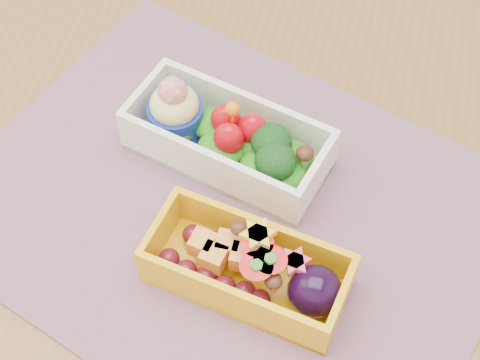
% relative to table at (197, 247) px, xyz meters
% --- Properties ---
extents(table, '(1.20, 0.80, 0.75)m').
position_rel_table_xyz_m(table, '(0.00, 0.00, 0.00)').
color(table, brown).
rests_on(table, ground).
extents(placemat, '(0.54, 0.48, 0.00)m').
position_rel_table_xyz_m(placemat, '(0.04, -0.01, 0.10)').
color(placemat, gray).
rests_on(placemat, table).
extents(bento_white, '(0.19, 0.12, 0.07)m').
position_rel_table_xyz_m(bento_white, '(0.02, 0.04, 0.13)').
color(bento_white, white).
rests_on(bento_white, placemat).
extents(bento_yellow, '(0.17, 0.10, 0.05)m').
position_rel_table_xyz_m(bento_yellow, '(0.07, -0.08, 0.12)').
color(bento_yellow, '#EFB10C').
rests_on(bento_yellow, placemat).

